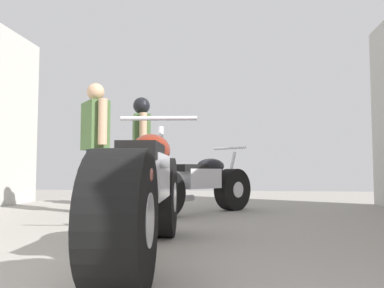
{
  "coord_description": "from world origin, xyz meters",
  "views": [
    {
      "loc": [
        0.67,
        -0.29,
        0.57
      ],
      "look_at": [
        0.27,
        3.23,
        0.81
      ],
      "focal_mm": 35.97,
      "sensor_mm": 36.0,
      "label": 1
    }
  ],
  "objects_px": {
    "motorcycle_black_naked": "(199,185)",
    "mechanic_with_helmet": "(141,141)",
    "mechanic_in_blue": "(95,139)",
    "motorcycle_maroon_cruiser": "(145,193)"
  },
  "relations": [
    {
      "from": "mechanic_in_blue",
      "to": "motorcycle_maroon_cruiser",
      "type": "bearing_deg",
      "value": -62.57
    },
    {
      "from": "motorcycle_black_naked",
      "to": "mechanic_with_helmet",
      "type": "bearing_deg",
      "value": 140.06
    },
    {
      "from": "motorcycle_black_naked",
      "to": "mechanic_with_helmet",
      "type": "distance_m",
      "value": 1.41
    },
    {
      "from": "motorcycle_black_naked",
      "to": "mechanic_in_blue",
      "type": "bearing_deg",
      "value": -177.49
    },
    {
      "from": "motorcycle_maroon_cruiser",
      "to": "mechanic_in_blue",
      "type": "relative_size",
      "value": 1.28
    },
    {
      "from": "motorcycle_maroon_cruiser",
      "to": "mechanic_with_helmet",
      "type": "relative_size",
      "value": 1.3
    },
    {
      "from": "motorcycle_maroon_cruiser",
      "to": "mechanic_in_blue",
      "type": "distance_m",
      "value": 2.8
    },
    {
      "from": "mechanic_in_blue",
      "to": "mechanic_with_helmet",
      "type": "relative_size",
      "value": 1.02
    },
    {
      "from": "motorcycle_maroon_cruiser",
      "to": "motorcycle_black_naked",
      "type": "relative_size",
      "value": 1.35
    },
    {
      "from": "motorcycle_maroon_cruiser",
      "to": "mechanic_with_helmet",
      "type": "height_order",
      "value": "mechanic_with_helmet"
    }
  ]
}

